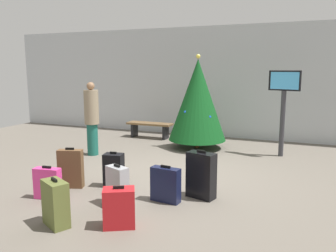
% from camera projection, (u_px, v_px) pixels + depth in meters
% --- Properties ---
extents(ground_plane, '(16.00, 16.00, 0.00)m').
position_uv_depth(ground_plane, '(174.00, 175.00, 7.05)').
color(ground_plane, '#665E54').
extents(back_wall, '(16.00, 0.20, 3.48)m').
position_uv_depth(back_wall, '(225.00, 82.00, 10.78)').
color(back_wall, '#B7BCC1').
rests_on(back_wall, ground_plane).
extents(holiday_tree, '(1.56, 1.56, 2.55)m').
position_uv_depth(holiday_tree, '(198.00, 100.00, 9.23)').
color(holiday_tree, '#4C3319').
rests_on(holiday_tree, ground_plane).
extents(flight_info_kiosk, '(0.76, 0.31, 2.12)m').
position_uv_depth(flight_info_kiosk, '(284.00, 99.00, 8.34)').
color(flight_info_kiosk, '#333338').
rests_on(flight_info_kiosk, ground_plane).
extents(waiting_bench, '(1.45, 0.44, 0.48)m').
position_uv_depth(waiting_bench, '(150.00, 127.00, 10.78)').
color(waiting_bench, brown).
rests_on(waiting_bench, ground_plane).
extents(traveller_0, '(0.51, 0.51, 1.84)m').
position_uv_depth(traveller_0, '(92.00, 117.00, 8.54)').
color(traveller_0, '#19594C').
rests_on(traveller_0, ground_plane).
extents(suitcase_0, '(0.50, 0.41, 0.68)m').
position_uv_depth(suitcase_0, '(56.00, 203.00, 4.72)').
color(suitcase_0, '#59602D').
rests_on(suitcase_0, ground_plane).
extents(suitcase_1, '(0.47, 0.23, 0.56)m').
position_uv_depth(suitcase_1, '(48.00, 183.00, 5.73)').
color(suitcase_1, '#E5388C').
rests_on(suitcase_1, ground_plane).
extents(suitcase_2, '(0.39, 0.31, 0.66)m').
position_uv_depth(suitcase_2, '(114.00, 170.00, 6.30)').
color(suitcase_2, black).
rests_on(suitcase_2, ground_plane).
extents(suitcase_3, '(0.51, 0.23, 0.61)m').
position_uv_depth(suitcase_3, '(166.00, 185.00, 5.59)').
color(suitcase_3, '#141938').
rests_on(suitcase_3, ground_plane).
extents(suitcase_4, '(0.51, 0.44, 0.59)m').
position_uv_depth(suitcase_4, '(119.00, 208.00, 4.69)').
color(suitcase_4, '#B2191E').
rests_on(suitcase_4, ground_plane).
extents(suitcase_5, '(0.52, 0.35, 0.82)m').
position_uv_depth(suitcase_5, '(201.00, 175.00, 5.75)').
color(suitcase_5, black).
rests_on(suitcase_5, ground_plane).
extents(suitcase_6, '(0.48, 0.30, 0.75)m').
position_uv_depth(suitcase_6, '(71.00, 169.00, 6.25)').
color(suitcase_6, brown).
rests_on(suitcase_6, ground_plane).
extents(suitcase_7, '(0.42, 0.32, 0.67)m').
position_uv_depth(suitcase_7, '(117.00, 186.00, 5.45)').
color(suitcase_7, '#9EA0A5').
rests_on(suitcase_7, ground_plane).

